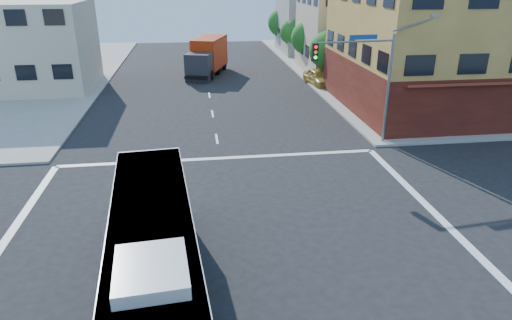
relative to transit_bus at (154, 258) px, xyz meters
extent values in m
plane|color=black|center=(2.90, 3.25, -1.78)|extent=(120.00, 120.00, 0.00)
cube|color=gray|center=(37.90, 38.25, -1.70)|extent=(50.00, 50.00, 0.15)
cube|color=gold|center=(22.90, 21.75, 5.22)|extent=(18.00, 15.00, 14.00)
cube|color=#5F2115|center=(22.90, 21.75, 0.22)|extent=(18.09, 15.08, 4.00)
cube|color=#BFAB92|center=(19.90, 37.25, 2.72)|extent=(12.00, 10.00, 9.00)
cube|color=#9D9D98|center=(19.90, 51.25, 3.22)|extent=(12.00, 10.00, 10.00)
cube|color=beige|center=(-14.10, 33.25, 2.22)|extent=(12.00, 10.00, 8.00)
cylinder|color=slate|center=(13.70, 14.05, 1.72)|extent=(0.18, 0.18, 7.00)
cylinder|color=slate|center=(11.20, 13.80, 4.82)|extent=(5.01, 0.62, 0.12)
cube|color=black|center=(8.70, 13.55, 4.32)|extent=(0.32, 0.30, 1.00)
sphere|color=#FF0C0C|center=(8.70, 13.38, 4.62)|extent=(0.20, 0.20, 0.20)
sphere|color=yellow|center=(8.70, 13.38, 4.32)|extent=(0.20, 0.20, 0.20)
sphere|color=#19FF33|center=(8.70, 13.38, 4.02)|extent=(0.20, 0.20, 0.20)
cube|color=navy|center=(11.70, 13.85, 5.07)|extent=(1.80, 0.22, 0.28)
cube|color=gray|center=(16.20, 14.30, 6.22)|extent=(0.50, 0.22, 0.14)
cylinder|color=#382814|center=(14.70, 31.25, -0.82)|extent=(0.28, 0.28, 1.92)
sphere|color=#1F5719|center=(14.70, 31.25, 1.59)|extent=(3.60, 3.60, 3.60)
sphere|color=#1F5719|center=(15.10, 30.95, 2.49)|extent=(2.52, 2.52, 2.52)
cylinder|color=#382814|center=(14.70, 39.25, -0.78)|extent=(0.28, 0.28, 1.99)
sphere|color=#1F5719|center=(14.70, 39.25, 1.74)|extent=(3.80, 3.80, 3.80)
sphere|color=#1F5719|center=(15.10, 38.95, 2.69)|extent=(2.66, 2.66, 2.66)
cylinder|color=#382814|center=(14.70, 47.25, -0.83)|extent=(0.28, 0.28, 1.89)
sphere|color=#1F5719|center=(14.70, 47.25, 1.47)|extent=(3.40, 3.40, 3.40)
sphere|color=#1F5719|center=(15.10, 46.95, 2.32)|extent=(2.38, 2.38, 2.38)
cylinder|color=#382814|center=(14.70, 55.25, -0.76)|extent=(0.28, 0.28, 2.03)
sphere|color=#1F5719|center=(14.70, 55.25, 1.85)|extent=(4.00, 4.00, 4.00)
sphere|color=#1F5719|center=(15.10, 54.95, 2.85)|extent=(2.80, 2.80, 2.80)
cube|color=black|center=(0.00, 0.02, -1.22)|extent=(3.67, 12.46, 0.46)
cube|color=silver|center=(0.00, 0.02, 0.03)|extent=(3.65, 12.43, 2.91)
cube|color=black|center=(0.00, 0.02, 0.21)|extent=(3.67, 12.07, 1.28)
cube|color=black|center=(-0.53, 6.06, 0.11)|extent=(2.39, 0.27, 1.38)
cube|color=#E5590C|center=(-0.53, 6.09, 1.13)|extent=(1.95, 0.22, 0.29)
cube|color=silver|center=(0.00, 0.02, 1.43)|extent=(3.58, 12.19, 0.12)
cube|color=silver|center=(0.26, -3.03, 1.67)|extent=(2.01, 2.40, 0.37)
cube|color=#106649|center=(-1.27, -0.60, -0.71)|extent=(0.50, 5.60, 0.29)
cube|color=#106649|center=(1.35, -0.37, -0.71)|extent=(0.50, 5.60, 0.29)
cylinder|color=black|center=(-1.56, 3.82, -1.25)|extent=(0.40, 1.08, 1.06)
cylinder|color=#99999E|center=(-1.70, 3.81, -1.25)|extent=(0.09, 0.53, 0.53)
cylinder|color=black|center=(0.88, 4.03, -1.25)|extent=(0.40, 1.08, 1.06)
cylinder|color=#99999E|center=(1.02, 4.05, -1.25)|extent=(0.09, 0.53, 0.53)
cube|color=#26262B|center=(2.20, 34.54, -0.38)|extent=(3.08, 3.01, 2.80)
cube|color=black|center=(1.89, 33.56, 0.05)|extent=(2.18, 0.78, 1.08)
cube|color=#B72A08|center=(3.46, 38.43, 0.48)|extent=(4.31, 6.53, 3.23)
cube|color=black|center=(3.06, 37.20, -1.19)|extent=(4.90, 8.92, 0.32)
cylinder|color=black|center=(1.19, 35.09, -1.24)|extent=(0.62, 1.12, 1.08)
cylinder|color=black|center=(3.34, 34.39, -1.24)|extent=(0.62, 1.12, 1.08)
cylinder|color=black|center=(2.15, 38.06, -1.24)|extent=(0.62, 1.12, 1.08)
cylinder|color=black|center=(4.30, 37.36, -1.24)|extent=(0.62, 1.12, 1.08)
cylinder|color=black|center=(2.98, 40.62, -1.24)|extent=(0.62, 1.12, 1.08)
cylinder|color=black|center=(5.13, 39.93, -1.24)|extent=(0.62, 1.12, 1.08)
imported|color=gold|center=(13.85, 30.80, -0.98)|extent=(2.53, 4.91, 1.60)
camera|label=1|loc=(1.58, -12.84, 8.61)|focal=32.00mm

